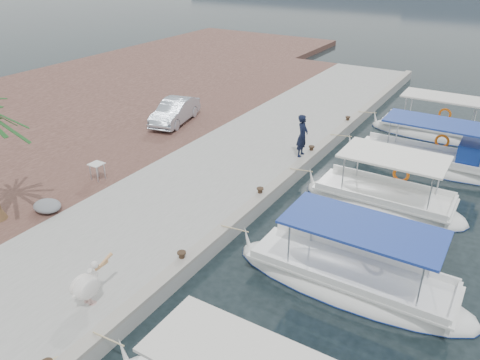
% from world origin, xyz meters
% --- Properties ---
extents(ground, '(400.00, 400.00, 0.00)m').
position_xyz_m(ground, '(0.00, 0.00, 0.00)').
color(ground, black).
rests_on(ground, ground).
extents(concrete_quay, '(6.00, 40.00, 0.50)m').
position_xyz_m(concrete_quay, '(-3.00, 5.00, 0.25)').
color(concrete_quay, '#979792').
rests_on(concrete_quay, ground).
extents(quay_curb, '(0.44, 40.00, 0.12)m').
position_xyz_m(quay_curb, '(-0.22, 5.00, 0.56)').
color(quay_curb, gray).
rests_on(quay_curb, concrete_quay).
extents(cobblestone_strip, '(4.00, 40.00, 0.50)m').
position_xyz_m(cobblestone_strip, '(-8.00, 5.00, 0.25)').
color(cobblestone_strip, '#4D2E29').
rests_on(cobblestone_strip, ground).
extents(land_backing, '(16.00, 60.00, 0.48)m').
position_xyz_m(land_backing, '(-18.00, 5.00, 0.24)').
color(land_backing, '#4D2E29').
rests_on(land_backing, ground).
extents(fishing_caique_b, '(7.55, 2.32, 2.83)m').
position_xyz_m(fishing_caique_b, '(4.36, -1.34, 0.12)').
color(fishing_caique_b, white).
rests_on(fishing_caique_b, ground).
extents(fishing_caique_c, '(6.47, 2.48, 2.83)m').
position_xyz_m(fishing_caique_c, '(3.82, 4.08, 0.12)').
color(fishing_caique_c, white).
rests_on(fishing_caique_c, ground).
extents(fishing_caique_d, '(7.96, 2.22, 2.83)m').
position_xyz_m(fishing_caique_d, '(4.67, 8.86, 0.18)').
color(fishing_caique_d, white).
rests_on(fishing_caique_d, ground).
extents(fishing_caique_e, '(6.71, 2.13, 2.83)m').
position_xyz_m(fishing_caique_e, '(3.94, 13.16, 0.13)').
color(fishing_caique_e, white).
rests_on(fishing_caique_e, ground).
extents(mooring_bollards, '(0.28, 20.28, 0.33)m').
position_xyz_m(mooring_bollards, '(-0.35, 1.50, 0.69)').
color(mooring_bollards, black).
rests_on(mooring_bollards, concrete_quay).
extents(pelican, '(0.51, 1.47, 1.15)m').
position_xyz_m(pelican, '(-1.35, -6.34, 1.09)').
color(pelican, tan).
rests_on(pelican, concrete_quay).
extents(fisherman, '(0.54, 0.77, 2.00)m').
position_xyz_m(fisherman, '(-0.60, 5.91, 1.50)').
color(fisherman, black).
rests_on(fisherman, concrete_quay).
extents(parked_car, '(2.18, 4.14, 1.30)m').
position_xyz_m(parked_car, '(-8.50, 6.46, 1.15)').
color(parked_car, silver).
rests_on(parked_car, cobblestone_strip).
extents(tarp_bundle, '(1.10, 0.90, 0.40)m').
position_xyz_m(tarp_bundle, '(-6.50, -3.64, 0.70)').
color(tarp_bundle, slate).
rests_on(tarp_bundle, cobblestone_strip).
extents(folding_table, '(0.55, 0.55, 0.73)m').
position_xyz_m(folding_table, '(-6.85, -0.81, 1.02)').
color(folding_table, silver).
rests_on(folding_table, cobblestone_strip).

